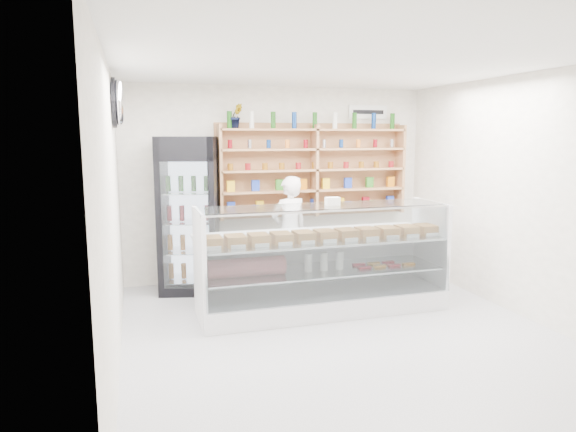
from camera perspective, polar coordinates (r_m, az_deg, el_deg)
name	(u,v)px	position (r m, az deg, el deg)	size (l,w,h in m)	color
room	(345,205)	(5.24, 6.40, 1.24)	(5.00, 5.00, 5.00)	#B6B6BC
display_counter	(322,282)	(6.24, 3.78, -7.29)	(2.96, 0.88, 1.29)	white
shop_worker	(289,232)	(7.14, 0.15, -1.74)	(0.56, 0.37, 1.55)	white
drinks_cooler	(189,214)	(7.02, -10.95, 0.17)	(0.90, 0.88, 2.09)	black
wall_shelving	(314,170)	(7.58, 2.96, 5.11)	(2.84, 0.28, 1.33)	#A5754D
potted_plant	(236,116)	(7.26, -5.78, 11.00)	(0.19, 0.15, 0.34)	#1E6626
security_mirror	(119,103)	(5.99, -18.29, 11.87)	(0.15, 0.50, 0.50)	silver
wall_sign	(368,112)	(8.03, 8.86, 11.34)	(0.62, 0.03, 0.20)	white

